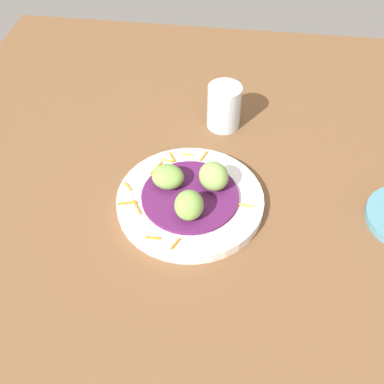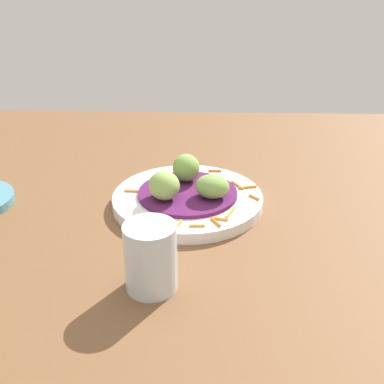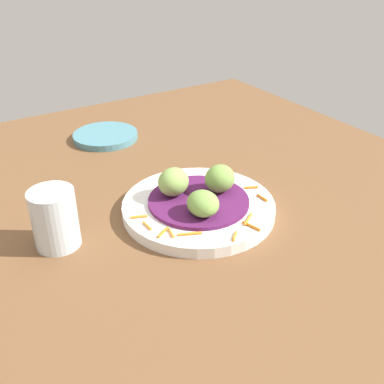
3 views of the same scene
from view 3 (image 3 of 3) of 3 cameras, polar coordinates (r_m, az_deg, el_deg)
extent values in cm
cube|color=brown|center=(73.57, -3.47, -3.24)|extent=(110.00, 110.00, 2.00)
cylinder|color=white|center=(72.53, 0.83, -1.93)|extent=(24.37, 24.37, 1.80)
cylinder|color=#51194C|center=(71.90, 0.83, -1.11)|extent=(16.08, 16.08, 0.62)
cylinder|color=orange|center=(64.56, -0.29, -5.27)|extent=(1.78, 3.40, 0.40)
cylinder|color=orange|center=(76.50, 7.47, 0.58)|extent=(1.37, 2.27, 0.40)
cylinder|color=orange|center=(66.51, -5.66, -4.25)|extent=(2.25, 0.49, 0.40)
cylinder|color=orange|center=(64.32, 5.38, -5.57)|extent=(1.74, 1.82, 0.40)
cylinder|color=orange|center=(64.94, -3.71, -5.10)|extent=(1.62, 2.40, 0.40)
cylinder|color=orange|center=(68.15, 7.08, -3.41)|extent=(2.12, 2.96, 0.40)
cylinder|color=orange|center=(73.80, 8.81, -0.71)|extent=(2.33, 0.44, 0.40)
cylinder|color=orange|center=(64.75, -2.63, -5.19)|extent=(2.13, 0.87, 0.40)
cylinder|color=orange|center=(66.71, 7.49, -4.26)|extent=(3.10, 1.18, 0.40)
cylinder|color=orange|center=(68.67, -6.70, -3.10)|extent=(1.33, 2.57, 0.40)
cylinder|color=orange|center=(79.11, -2.31, 1.89)|extent=(2.57, 0.54, 0.40)
ellipsoid|color=#759E47|center=(67.12, 1.38, -1.45)|extent=(6.19, 5.71, 3.67)
ellipsoid|color=#759E47|center=(73.04, 3.52, 1.71)|extent=(4.82, 5.24, 4.55)
ellipsoid|color=#84A851|center=(72.10, -2.36, 1.30)|extent=(6.72, 6.96, 4.47)
cylinder|color=teal|center=(100.63, -10.84, 6.95)|extent=(13.84, 13.84, 1.36)
cylinder|color=silver|center=(66.32, -16.90, -3.23)|extent=(6.44, 6.44, 8.73)
camera|label=1|loc=(1.08, 30.44, 38.58)|focal=45.72mm
camera|label=2|loc=(0.61, -71.28, 8.72)|focal=45.75mm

